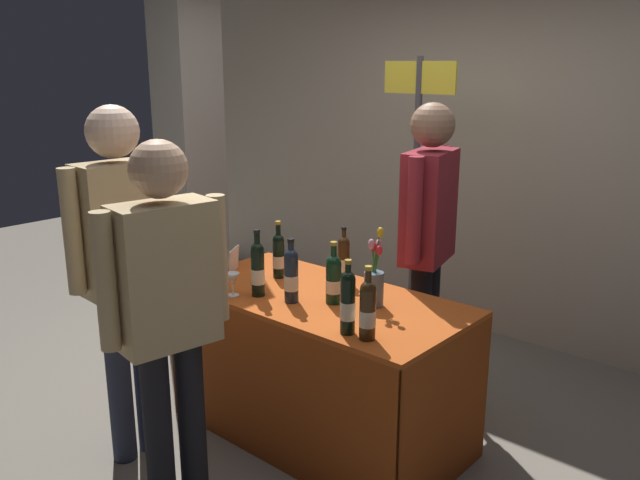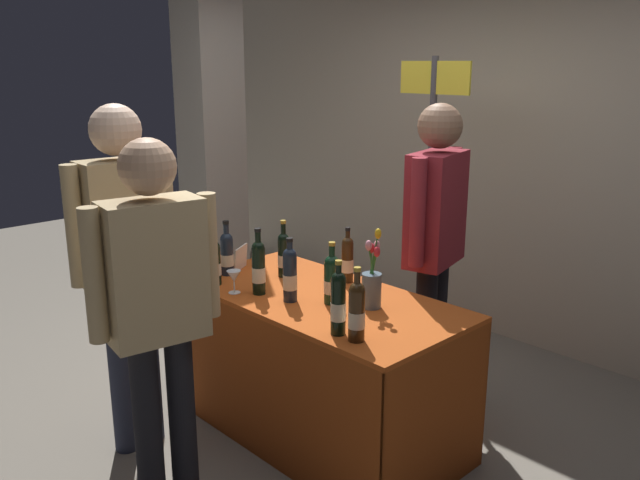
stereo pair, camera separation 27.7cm
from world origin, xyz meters
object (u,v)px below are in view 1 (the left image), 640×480
(featured_wine_bottle, at_px, (258,268))
(booth_signpost, at_px, (416,175))
(flower_vase, at_px, (374,282))
(display_bottle_0, at_px, (344,258))
(wine_glass_near_vendor, at_px, (233,279))
(vendor_presenter, at_px, (428,228))
(tasting_table, at_px, (320,340))
(concrete_pillar, at_px, (189,128))
(taster_foreground_right, at_px, (167,305))

(featured_wine_bottle, height_order, booth_signpost, booth_signpost)
(flower_vase, bearing_deg, display_bottle_0, 151.11)
(wine_glass_near_vendor, bearing_deg, vendor_presenter, 60.19)
(tasting_table, distance_m, flower_vase, 0.48)
(concrete_pillar, distance_m, tasting_table, 2.15)
(vendor_presenter, bearing_deg, tasting_table, -31.52)
(tasting_table, distance_m, featured_wine_bottle, 0.51)
(vendor_presenter, height_order, booth_signpost, booth_signpost)
(wine_glass_near_vendor, distance_m, flower_vase, 0.73)
(display_bottle_0, distance_m, wine_glass_near_vendor, 0.63)
(tasting_table, height_order, booth_signpost, booth_signpost)
(concrete_pillar, relative_size, display_bottle_0, 9.74)
(vendor_presenter, bearing_deg, display_bottle_0, -47.58)
(taster_foreground_right, bearing_deg, booth_signpost, 13.93)
(concrete_pillar, xyz_separation_m, booth_signpost, (1.64, 0.54, -0.24))
(concrete_pillar, distance_m, taster_foreground_right, 2.43)
(featured_wine_bottle, xyz_separation_m, flower_vase, (0.54, 0.28, -0.03))
(flower_vase, bearing_deg, featured_wine_bottle, -152.80)
(flower_vase, distance_m, vendor_presenter, 0.63)
(display_bottle_0, height_order, vendor_presenter, vendor_presenter)
(concrete_pillar, bearing_deg, wine_glass_near_vendor, -31.57)
(booth_signpost, bearing_deg, tasting_table, -80.75)
(concrete_pillar, height_order, display_bottle_0, concrete_pillar)
(tasting_table, bearing_deg, taster_foreground_right, -90.98)
(concrete_pillar, relative_size, featured_wine_bottle, 8.52)
(flower_vase, relative_size, vendor_presenter, 0.23)
(featured_wine_bottle, xyz_separation_m, vendor_presenter, (0.46, 0.89, 0.12))
(vendor_presenter, distance_m, booth_signpost, 0.65)
(vendor_presenter, relative_size, taster_foreground_right, 1.05)
(featured_wine_bottle, distance_m, wine_glass_near_vendor, 0.15)
(display_bottle_0, xyz_separation_m, taster_foreground_right, (0.04, -1.19, 0.08))
(tasting_table, xyz_separation_m, display_bottle_0, (-0.06, 0.27, 0.38))
(tasting_table, xyz_separation_m, booth_signpost, (-0.19, 1.15, 0.71))
(wine_glass_near_vendor, relative_size, vendor_presenter, 0.07)
(wine_glass_near_vendor, bearing_deg, flower_vase, 29.73)
(concrete_pillar, height_order, taster_foreground_right, concrete_pillar)
(tasting_table, xyz_separation_m, flower_vase, (0.29, 0.07, 0.37))
(taster_foreground_right, bearing_deg, wine_glass_near_vendor, 36.49)
(featured_wine_bottle, distance_m, vendor_presenter, 1.00)
(concrete_pillar, height_order, featured_wine_bottle, concrete_pillar)
(tasting_table, relative_size, taster_foreground_right, 0.92)
(featured_wine_bottle, xyz_separation_m, wine_glass_near_vendor, (-0.10, -0.09, -0.06))
(vendor_presenter, bearing_deg, taster_foreground_right, -22.21)
(featured_wine_bottle, relative_size, display_bottle_0, 1.14)
(vendor_presenter, bearing_deg, concrete_pillar, -102.38)
(tasting_table, height_order, vendor_presenter, vendor_presenter)
(taster_foreground_right, bearing_deg, display_bottle_0, 11.34)
(concrete_pillar, xyz_separation_m, flower_vase, (2.12, -0.55, -0.58))
(tasting_table, bearing_deg, booth_signpost, 99.25)
(concrete_pillar, height_order, tasting_table, concrete_pillar)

